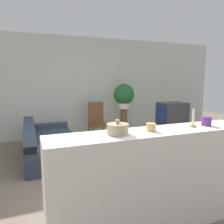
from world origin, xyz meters
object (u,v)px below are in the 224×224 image
Objects in this scene: couch at (48,145)px; wooden_chair at (97,121)px; television at (172,114)px; decorative_bowl at (118,129)px; potted_plant at (124,95)px.

couch is 1.54m from wooden_chair.
television is 3.22m from decorative_bowl.
potted_plant reaches higher than television.
television is at bearing -6.23° from couch.
couch is 2.92× the size of potted_plant.
television is 0.61× the size of wooden_chair.
television is 2.92× the size of decorative_bowl.
couch is 2.80m from television.
television is (2.74, -0.30, 0.53)m from couch.
couch is 1.90× the size of wooden_chair.
potted_plant reaches higher than couch.
television is at bearing -58.20° from potted_plant.
potted_plant is (-0.70, 1.13, 0.37)m from television.
wooden_chair is 4.75× the size of decorative_bowl.
potted_plant is at bearing 22.35° from couch.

